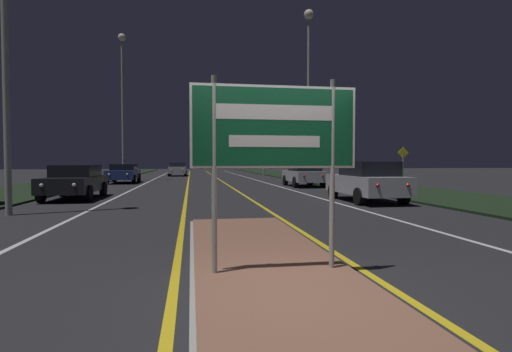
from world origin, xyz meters
name	(u,v)px	position (x,y,z in m)	size (l,w,h in m)	color
ground_plane	(288,297)	(0.00, 0.00, 0.00)	(160.00, 160.00, 0.00)	#232326
median_island	(274,274)	(0.00, 0.75, 0.04)	(2.19, 9.63, 0.10)	#999993
verge_left	(41,188)	(-9.50, 20.00, 0.04)	(5.00, 100.00, 0.08)	black
verge_right	(357,184)	(9.50, 20.00, 0.04)	(5.00, 100.00, 0.08)	black
centre_line_yellow_left	(188,182)	(-1.28, 25.00, 0.00)	(0.12, 70.00, 0.01)	gold
centre_line_yellow_right	(223,182)	(1.28, 25.00, 0.00)	(0.12, 70.00, 0.01)	gold
lane_line_white_left	(147,183)	(-4.20, 25.00, 0.00)	(0.12, 70.00, 0.01)	silver
lane_line_white_right	(262,182)	(4.20, 25.00, 0.00)	(0.12, 70.00, 0.01)	silver
edge_line_white_left	(103,183)	(-7.20, 25.00, 0.00)	(0.10, 70.00, 0.01)	silver
edge_line_white_right	(301,181)	(7.20, 25.00, 0.00)	(0.10, 70.00, 0.01)	silver
highway_sign	(275,135)	(0.00, 0.74, 1.86)	(2.17, 0.07, 2.50)	#9E9E99
streetlight_left_far	(122,84)	(-6.30, 28.16, 7.51)	(0.58, 0.58, 11.42)	#9E9E99
streetlight_right_near	(309,65)	(6.44, 20.68, 7.73)	(0.64, 0.64, 11.25)	#9E9E99
streetlight_right_far	(263,120)	(6.43, 36.80, 5.87)	(0.57, 0.57, 8.71)	#9E9E99
car_receding_0	(367,181)	(5.52, 9.95, 0.78)	(1.87, 4.22, 1.52)	#B7B7BC
car_receding_1	(304,174)	(5.70, 19.14, 0.77)	(1.89, 4.09, 1.47)	#B7B7BC
car_approaching_0	(75,181)	(-5.74, 12.88, 0.73)	(1.89, 4.22, 1.38)	black
car_approaching_1	(124,173)	(-5.78, 25.05, 0.71)	(1.98, 4.33, 1.33)	navy
car_approaching_2	(178,169)	(-2.47, 38.55, 0.73)	(1.87, 4.40, 1.38)	#B7B7BC
warning_sign	(403,164)	(9.66, 14.65, 1.40)	(0.60, 0.06, 2.19)	#9E9E99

